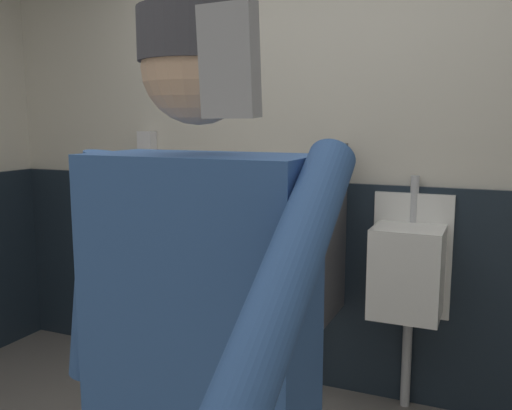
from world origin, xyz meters
TOP-DOWN VIEW (x-y plane):
  - wall_back at (0.00, 1.58)m, footprint 4.97×0.12m
  - wainscot_band_back at (0.00, 1.50)m, footprint 4.37×0.03m
  - urinal_left at (-0.29, 1.36)m, footprint 0.40×0.34m
  - urinal_middle at (0.46, 1.36)m, footprint 0.40×0.34m
  - privacy_divider_panel at (0.09, 1.29)m, footprint 0.04×0.40m
  - person at (0.26, -0.41)m, footprint 0.70×0.60m
  - cell_phone at (0.59, -0.92)m, footprint 0.06×0.03m
  - soap_dispenser at (-1.17, 1.48)m, footprint 0.10×0.07m

SIDE VIEW (x-z plane):
  - wainscot_band_back at x=0.00m, z-range 0.00..1.18m
  - urinal_left at x=-0.29m, z-range 0.16..1.40m
  - urinal_middle at x=0.46m, z-range 0.16..1.40m
  - privacy_divider_panel at x=0.09m, z-range 0.50..1.40m
  - person at x=0.26m, z-range 0.17..1.91m
  - wall_back at x=0.00m, z-range 0.00..2.58m
  - soap_dispenser at x=-1.17m, z-range 1.27..1.45m
  - cell_phone at x=0.59m, z-range 1.52..1.63m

